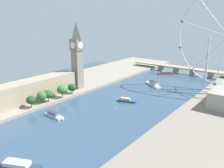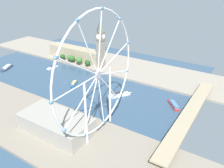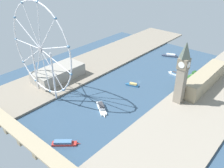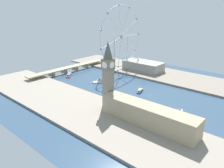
% 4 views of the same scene
% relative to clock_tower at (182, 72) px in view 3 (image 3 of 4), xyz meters
% --- Properties ---
extents(ground_plane, '(374.50, 374.50, 0.00)m').
position_rel_clock_tower_xyz_m(ground_plane, '(74.71, -17.57, -46.50)').
color(ground_plane, '#334C66').
extents(riverbank_left, '(90.00, 520.00, 3.00)m').
position_rel_clock_tower_xyz_m(riverbank_left, '(-27.54, -17.57, -45.00)').
color(riverbank_left, gray).
rests_on(riverbank_left, ground_plane).
extents(riverbank_right, '(90.00, 520.00, 3.00)m').
position_rel_clock_tower_xyz_m(riverbank_right, '(176.96, -17.57, -45.00)').
color(riverbank_right, gray).
rests_on(riverbank_right, ground_plane).
extents(clock_tower, '(13.45, 13.45, 83.74)m').
position_rel_clock_tower_xyz_m(clock_tower, '(0.00, 0.00, 0.00)').
color(clock_tower, gray).
rests_on(clock_tower, riverbank_left).
extents(parliament_block, '(22.00, 113.54, 22.73)m').
position_rel_clock_tower_xyz_m(parliament_block, '(-8.28, -64.77, -32.14)').
color(parliament_block, tan).
rests_on(parliament_block, riverbank_left).
extents(tree_row_embankment, '(14.54, 67.40, 14.87)m').
position_rel_clock_tower_xyz_m(tree_row_embankment, '(11.91, -50.20, -34.85)').
color(tree_row_embankment, '#513823').
rests_on(tree_row_embankment, riverbank_left).
extents(ferris_wheel, '(124.00, 3.20, 127.79)m').
position_rel_clock_tower_xyz_m(ferris_wheel, '(150.93, 102.13, 22.11)').
color(ferris_wheel, silver).
rests_on(ferris_wheel, riverbank_right).
extents(riverside_hall, '(38.99, 78.79, 18.08)m').
position_rel_clock_tower_xyz_m(riverside_hall, '(174.52, 62.33, -34.46)').
color(riverside_hall, gray).
rests_on(riverside_hall, riverbank_right).
extents(river_bridge, '(186.50, 16.43, 9.82)m').
position_rel_clock_tower_xyz_m(river_bridge, '(74.71, 175.74, -39.22)').
color(river_bridge, tan).
rests_on(river_bridge, ground_plane).
extents(tour_boat_0, '(31.46, 18.85, 5.12)m').
position_rel_clock_tower_xyz_m(tour_boat_0, '(89.44, -140.99, -44.39)').
color(tour_boat_0, '#2D384C').
rests_on(tour_boat_0, ground_plane).
extents(tour_boat_1, '(24.81, 7.29, 4.79)m').
position_rel_clock_tower_xyz_m(tour_boat_1, '(43.64, -75.34, -44.53)').
color(tour_boat_1, white).
rests_on(tour_boat_1, ground_plane).
extents(tour_boat_2, '(22.63, 11.26, 4.69)m').
position_rel_clock_tower_xyz_m(tour_boat_2, '(75.08, 1.08, -44.62)').
color(tour_boat_2, '#235684').
rests_on(tour_boat_2, ground_plane).
extents(tour_boat_3, '(32.86, 24.55, 5.81)m').
position_rel_clock_tower_xyz_m(tour_boat_3, '(68.44, 77.21, -44.16)').
color(tour_boat_3, white).
rests_on(tour_boat_3, ground_plane).
extents(tour_boat_4, '(25.74, 23.56, 4.85)m').
position_rel_clock_tower_xyz_m(tour_boat_4, '(53.79, 150.78, -44.42)').
color(tour_boat_4, '#B22D28').
rests_on(tour_boat_4, ground_plane).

